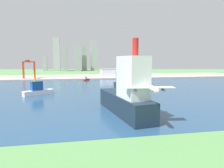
{
  "coord_description": "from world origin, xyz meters",
  "views": [
    {
      "loc": [
        -48.62,
        -49.82,
        45.45
      ],
      "look_at": [
        -9.88,
        156.57,
        20.29
      ],
      "focal_mm": 32.14,
      "sensor_mm": 36.0,
      "label": 1
    }
  ],
  "objects_px": {
    "port_crane_red": "(29,65)",
    "warehouse_main": "(114,73)",
    "ferry_boat": "(38,90)",
    "container_barge": "(122,81)",
    "tugboat_small": "(86,79)",
    "warehouse_annex": "(134,72)",
    "cargo_ship": "(127,94)",
    "airplane_landing": "(150,87)"
  },
  "relations": [
    {
      "from": "port_crane_red",
      "to": "warehouse_annex",
      "type": "distance_m",
      "value": 296.32
    },
    {
      "from": "airplane_landing",
      "to": "tugboat_small",
      "type": "distance_m",
      "value": 318.39
    },
    {
      "from": "cargo_ship",
      "to": "warehouse_annex",
      "type": "bearing_deg",
      "value": 72.22
    },
    {
      "from": "warehouse_annex",
      "to": "ferry_boat",
      "type": "bearing_deg",
      "value": -125.98
    },
    {
      "from": "tugboat_small",
      "to": "port_crane_red",
      "type": "distance_m",
      "value": 142.76
    },
    {
      "from": "warehouse_main",
      "to": "airplane_landing",
      "type": "bearing_deg",
      "value": -97.5
    },
    {
      "from": "container_barge",
      "to": "warehouse_main",
      "type": "bearing_deg",
      "value": 82.97
    },
    {
      "from": "port_crane_red",
      "to": "warehouse_main",
      "type": "bearing_deg",
      "value": 4.75
    },
    {
      "from": "port_crane_red",
      "to": "tugboat_small",
      "type": "bearing_deg",
      "value": -21.29
    },
    {
      "from": "tugboat_small",
      "to": "ferry_boat",
      "type": "bearing_deg",
      "value": -112.29
    },
    {
      "from": "airplane_landing",
      "to": "container_barge",
      "type": "distance_m",
      "value": 198.63
    },
    {
      "from": "ferry_boat",
      "to": "port_crane_red",
      "type": "xyz_separation_m",
      "value": [
        -57.76,
        226.77,
        26.88
      ]
    },
    {
      "from": "airplane_landing",
      "to": "ferry_boat",
      "type": "height_order",
      "value": "airplane_landing"
    },
    {
      "from": "airplane_landing",
      "to": "container_barge",
      "type": "xyz_separation_m",
      "value": [
        27.38,
        195.99,
        -17.11
      ]
    },
    {
      "from": "tugboat_small",
      "to": "port_crane_red",
      "type": "height_order",
      "value": "port_crane_red"
    },
    {
      "from": "container_barge",
      "to": "ferry_boat",
      "type": "distance_m",
      "value": 137.65
    },
    {
      "from": "container_barge",
      "to": "ferry_boat",
      "type": "xyz_separation_m",
      "value": [
        -125.84,
        -55.7,
        -3.03
      ]
    },
    {
      "from": "ferry_boat",
      "to": "warehouse_main",
      "type": "relative_size",
      "value": 0.53
    },
    {
      "from": "port_crane_red",
      "to": "warehouse_main",
      "type": "height_order",
      "value": "port_crane_red"
    },
    {
      "from": "ferry_boat",
      "to": "port_crane_red",
      "type": "bearing_deg",
      "value": 104.29
    },
    {
      "from": "ferry_boat",
      "to": "tugboat_small",
      "type": "relative_size",
      "value": 1.81
    },
    {
      "from": "container_barge",
      "to": "cargo_ship",
      "type": "xyz_separation_m",
      "value": [
        -36.46,
        -169.53,
        7.83
      ]
    },
    {
      "from": "airplane_landing",
      "to": "port_crane_red",
      "type": "relative_size",
      "value": 0.88
    },
    {
      "from": "container_barge",
      "to": "warehouse_annex",
      "type": "height_order",
      "value": "container_barge"
    },
    {
      "from": "container_barge",
      "to": "tugboat_small",
      "type": "height_order",
      "value": "container_barge"
    },
    {
      "from": "ferry_boat",
      "to": "warehouse_annex",
      "type": "relative_size",
      "value": 1.19
    },
    {
      "from": "ferry_boat",
      "to": "warehouse_annex",
      "type": "height_order",
      "value": "ferry_boat"
    },
    {
      "from": "warehouse_main",
      "to": "port_crane_red",
      "type": "bearing_deg",
      "value": -175.25
    },
    {
      "from": "ferry_boat",
      "to": "container_barge",
      "type": "bearing_deg",
      "value": 23.88
    },
    {
      "from": "tugboat_small",
      "to": "port_crane_red",
      "type": "relative_size",
      "value": 0.49
    },
    {
      "from": "warehouse_main",
      "to": "container_barge",
      "type": "bearing_deg",
      "value": -97.03
    },
    {
      "from": "tugboat_small",
      "to": "warehouse_main",
      "type": "bearing_deg",
      "value": 41.43
    },
    {
      "from": "container_barge",
      "to": "tugboat_small",
      "type": "distance_m",
      "value": 132.0
    },
    {
      "from": "warehouse_main",
      "to": "warehouse_annex",
      "type": "distance_m",
      "value": 101.42
    },
    {
      "from": "airplane_landing",
      "to": "tugboat_small",
      "type": "height_order",
      "value": "airplane_landing"
    },
    {
      "from": "airplane_landing",
      "to": "tugboat_small",
      "type": "xyz_separation_m",
      "value": [
        -26.27,
        316.41,
        -23.75
      ]
    },
    {
      "from": "port_crane_red",
      "to": "cargo_ship",
      "type": "bearing_deg",
      "value": -66.64
    },
    {
      "from": "container_barge",
      "to": "ferry_boat",
      "type": "relative_size",
      "value": 1.54
    },
    {
      "from": "port_crane_red",
      "to": "warehouse_annex",
      "type": "height_order",
      "value": "port_crane_red"
    },
    {
      "from": "warehouse_main",
      "to": "warehouse_annex",
      "type": "relative_size",
      "value": 2.23
    },
    {
      "from": "cargo_ship",
      "to": "warehouse_annex",
      "type": "distance_m",
      "value": 445.74
    },
    {
      "from": "tugboat_small",
      "to": "port_crane_red",
      "type": "bearing_deg",
      "value": 158.71
    }
  ]
}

